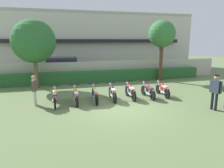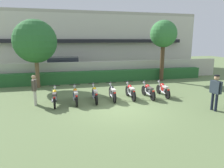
{
  "view_description": "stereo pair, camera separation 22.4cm",
  "coord_description": "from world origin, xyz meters",
  "px_view_note": "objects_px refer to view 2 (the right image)",
  "views": [
    {
      "loc": [
        -3.12,
        -9.33,
        3.38
      ],
      "look_at": [
        0.0,
        1.97,
        0.89
      ],
      "focal_mm": 32.94,
      "sensor_mm": 36.0,
      "label": 1
    },
    {
      "loc": [
        -2.9,
        -9.39,
        3.38
      ],
      "look_at": [
        0.0,
        1.97,
        0.89
      ],
      "focal_mm": 32.94,
      "sensor_mm": 36.0,
      "label": 2
    }
  ],
  "objects_px": {
    "motorcycle_in_row_2": "(95,94)",
    "motorcycle_in_row_3": "(112,92)",
    "motorcycle_in_row_4": "(130,91)",
    "motorcycle_in_row_5": "(148,91)",
    "tree_far_side": "(163,35)",
    "motorcycle_in_row_1": "(76,95)",
    "parked_car": "(65,67)",
    "tree_near_inspector": "(35,41)",
    "motorcycle_in_row_6": "(163,89)",
    "motorcycle_in_row_0": "(55,97)",
    "officer_0": "(216,90)",
    "inspector_person": "(34,87)"
  },
  "relations": [
    {
      "from": "inspector_person",
      "to": "tree_far_side",
      "type": "bearing_deg",
      "value": 24.92
    },
    {
      "from": "tree_far_side",
      "to": "motorcycle_in_row_5",
      "type": "xyz_separation_m",
      "value": [
        -3.35,
        -4.75,
        -3.4
      ]
    },
    {
      "from": "parked_car",
      "to": "tree_far_side",
      "type": "bearing_deg",
      "value": -21.47
    },
    {
      "from": "motorcycle_in_row_4",
      "to": "motorcycle_in_row_2",
      "type": "bearing_deg",
      "value": 93.65
    },
    {
      "from": "parked_car",
      "to": "motorcycle_in_row_4",
      "type": "height_order",
      "value": "parked_car"
    },
    {
      "from": "tree_near_inspector",
      "to": "motorcycle_in_row_0",
      "type": "relative_size",
      "value": 2.47
    },
    {
      "from": "tree_near_inspector",
      "to": "officer_0",
      "type": "relative_size",
      "value": 2.74
    },
    {
      "from": "inspector_person",
      "to": "officer_0",
      "type": "relative_size",
      "value": 0.92
    },
    {
      "from": "motorcycle_in_row_0",
      "to": "motorcycle_in_row_6",
      "type": "bearing_deg",
      "value": -88.17
    },
    {
      "from": "motorcycle_in_row_0",
      "to": "motorcycle_in_row_4",
      "type": "height_order",
      "value": "motorcycle_in_row_4"
    },
    {
      "from": "motorcycle_in_row_5",
      "to": "motorcycle_in_row_6",
      "type": "height_order",
      "value": "motorcycle_in_row_5"
    },
    {
      "from": "motorcycle_in_row_2",
      "to": "officer_0",
      "type": "distance_m",
      "value": 6.2
    },
    {
      "from": "motorcycle_in_row_3",
      "to": "motorcycle_in_row_5",
      "type": "relative_size",
      "value": 1.0
    },
    {
      "from": "parked_car",
      "to": "inspector_person",
      "type": "distance_m",
      "value": 8.41
    },
    {
      "from": "tree_near_inspector",
      "to": "motorcycle_in_row_5",
      "type": "bearing_deg",
      "value": -34.55
    },
    {
      "from": "tree_near_inspector",
      "to": "tree_far_side",
      "type": "relative_size",
      "value": 0.96
    },
    {
      "from": "parked_car",
      "to": "tree_far_side",
      "type": "relative_size",
      "value": 0.92
    },
    {
      "from": "tree_far_side",
      "to": "motorcycle_in_row_4",
      "type": "height_order",
      "value": "tree_far_side"
    },
    {
      "from": "tree_near_inspector",
      "to": "motorcycle_in_row_0",
      "type": "bearing_deg",
      "value": -74.81
    },
    {
      "from": "motorcycle_in_row_1",
      "to": "motorcycle_in_row_3",
      "type": "height_order",
      "value": "same"
    },
    {
      "from": "motorcycle_in_row_2",
      "to": "motorcycle_in_row_0",
      "type": "bearing_deg",
      "value": 94.62
    },
    {
      "from": "motorcycle_in_row_6",
      "to": "inspector_person",
      "type": "height_order",
      "value": "inspector_person"
    },
    {
      "from": "inspector_person",
      "to": "officer_0",
      "type": "distance_m",
      "value": 9.14
    },
    {
      "from": "tree_near_inspector",
      "to": "officer_0",
      "type": "distance_m",
      "value": 11.8
    },
    {
      "from": "tree_far_side",
      "to": "inspector_person",
      "type": "height_order",
      "value": "tree_far_side"
    },
    {
      "from": "tree_far_side",
      "to": "motorcycle_in_row_6",
      "type": "xyz_separation_m",
      "value": [
        -2.31,
        -4.63,
        -3.41
      ]
    },
    {
      "from": "tree_far_side",
      "to": "motorcycle_in_row_3",
      "type": "xyz_separation_m",
      "value": [
        -5.54,
        -4.64,
        -3.4
      ]
    },
    {
      "from": "motorcycle_in_row_5",
      "to": "officer_0",
      "type": "distance_m",
      "value": 3.7
    },
    {
      "from": "tree_far_side",
      "to": "motorcycle_in_row_1",
      "type": "xyz_separation_m",
      "value": [
        -7.65,
        -4.75,
        -3.4
      ]
    },
    {
      "from": "tree_near_inspector",
      "to": "inspector_person",
      "type": "bearing_deg",
      "value": -86.82
    },
    {
      "from": "tree_near_inspector",
      "to": "motorcycle_in_row_6",
      "type": "height_order",
      "value": "tree_near_inspector"
    },
    {
      "from": "motorcycle_in_row_0",
      "to": "motorcycle_in_row_1",
      "type": "bearing_deg",
      "value": -88.02
    },
    {
      "from": "inspector_person",
      "to": "officer_0",
      "type": "bearing_deg",
      "value": -20.06
    },
    {
      "from": "motorcycle_in_row_2",
      "to": "motorcycle_in_row_3",
      "type": "relative_size",
      "value": 1.06
    },
    {
      "from": "parked_car",
      "to": "officer_0",
      "type": "height_order",
      "value": "parked_car"
    },
    {
      "from": "motorcycle_in_row_3",
      "to": "officer_0",
      "type": "height_order",
      "value": "officer_0"
    },
    {
      "from": "parked_car",
      "to": "officer_0",
      "type": "xyz_separation_m",
      "value": [
        6.73,
        -11.34,
        0.12
      ]
    },
    {
      "from": "motorcycle_in_row_2",
      "to": "motorcycle_in_row_3",
      "type": "xyz_separation_m",
      "value": [
        1.04,
        0.06,
        -0.0
      ]
    },
    {
      "from": "tree_far_side",
      "to": "motorcycle_in_row_2",
      "type": "xyz_separation_m",
      "value": [
        -6.58,
        -4.7,
        -3.39
      ]
    },
    {
      "from": "motorcycle_in_row_0",
      "to": "motorcycle_in_row_5",
      "type": "xyz_separation_m",
      "value": [
        5.4,
        0.03,
        -0.0
      ]
    },
    {
      "from": "officer_0",
      "to": "tree_far_side",
      "type": "bearing_deg",
      "value": -106.74
    },
    {
      "from": "motorcycle_in_row_1",
      "to": "motorcycle_in_row_3",
      "type": "relative_size",
      "value": 1.04
    },
    {
      "from": "motorcycle_in_row_4",
      "to": "motorcycle_in_row_5",
      "type": "relative_size",
      "value": 1.0
    },
    {
      "from": "inspector_person",
      "to": "parked_car",
      "type": "bearing_deg",
      "value": 77.23
    },
    {
      "from": "officer_0",
      "to": "parked_car",
      "type": "bearing_deg",
      "value": -67.39
    },
    {
      "from": "tree_far_side",
      "to": "motorcycle_in_row_1",
      "type": "distance_m",
      "value": 9.63
    },
    {
      "from": "tree_near_inspector",
      "to": "inspector_person",
      "type": "distance_m",
      "value": 4.96
    },
    {
      "from": "tree_near_inspector",
      "to": "motorcycle_in_row_4",
      "type": "height_order",
      "value": "tree_near_inspector"
    },
    {
      "from": "tree_far_side",
      "to": "motorcycle_in_row_3",
      "type": "distance_m",
      "value": 7.98
    },
    {
      "from": "motorcycle_in_row_4",
      "to": "officer_0",
      "type": "distance_m",
      "value": 4.5
    }
  ]
}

